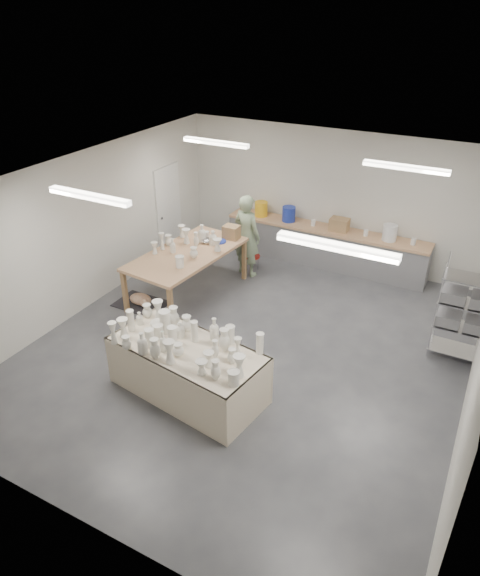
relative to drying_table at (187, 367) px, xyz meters
The scene contains 9 objects.
room 2.25m from the drying_table, 81.80° to the left, with size 8.00×8.02×3.00m.
back_counter 5.18m from the drying_table, 86.41° to the left, with size 4.60×0.60×1.24m.
wire_shelf 4.59m from the drying_table, 39.26° to the left, with size 0.88×0.48×1.80m.
drying_table is the anchor object (origin of this frame).
work_table 3.17m from the drying_table, 120.94° to the left, with size 1.53×2.68×1.33m.
rug 2.91m from the drying_table, 142.14° to the left, with size 1.00×0.70×0.02m, color black.
cat 2.87m from the drying_table, 142.10° to the left, with size 0.49×0.37×0.21m.
potter 4.10m from the drying_table, 104.37° to the left, with size 0.66×0.44×1.82m, color gray.
red_stool 4.34m from the drying_table, 103.48° to the left, with size 0.36×0.36×0.32m.
Camera 1 is at (3.28, -6.58, 5.32)m, focal length 32.00 mm.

